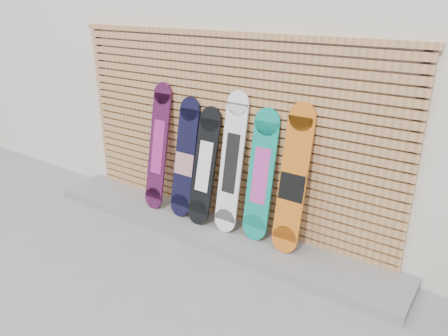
{
  "coord_description": "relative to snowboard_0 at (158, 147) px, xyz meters",
  "views": [
    {
      "loc": [
        2.58,
        -2.96,
        2.64
      ],
      "look_at": [
        0.01,
        0.75,
        0.85
      ],
      "focal_mm": 35.0,
      "sensor_mm": 36.0,
      "label": 1
    }
  ],
  "objects": [
    {
      "name": "snowboard_5",
      "position": [
        1.83,
        0.01,
        -0.01
      ],
      "size": [
        0.29,
        0.32,
        1.56
      ],
      "color": "orange",
      "rests_on": "concrete_step"
    },
    {
      "name": "ground",
      "position": [
        1.0,
        -0.77,
        -0.9
      ],
      "size": [
        80.0,
        80.0,
        0.0
      ],
      "primitive_type": "plane",
      "color": "gray",
      "rests_on": "ground"
    },
    {
      "name": "slat_wall",
      "position": [
        0.85,
        0.2,
        0.31
      ],
      "size": [
        4.26,
        0.08,
        2.29
      ],
      "color": "#AD7848",
      "rests_on": "ground"
    },
    {
      "name": "snowboard_4",
      "position": [
        1.44,
        0.04,
        -0.05
      ],
      "size": [
        0.3,
        0.28,
        1.45
      ],
      "color": "#0D8373",
      "rests_on": "concrete_step"
    },
    {
      "name": "snowboard_1",
      "position": [
        0.41,
        0.01,
        -0.07
      ],
      "size": [
        0.28,
        0.32,
        1.43
      ],
      "color": "black",
      "rests_on": "concrete_step"
    },
    {
      "name": "concrete_step",
      "position": [
        0.85,
        -0.09,
        -0.84
      ],
      "size": [
        4.6,
        0.7,
        0.12
      ],
      "primitive_type": "cube",
      "color": "slate",
      "rests_on": "ground"
    },
    {
      "name": "snowboard_2",
      "position": [
        0.72,
        -0.0,
        -0.1
      ],
      "size": [
        0.29,
        0.36,
        1.36
      ],
      "color": "black",
      "rests_on": "concrete_step"
    },
    {
      "name": "building",
      "position": [
        1.5,
        2.73,
        0.9
      ],
      "size": [
        12.0,
        5.0,
        3.6
      ],
      "primitive_type": "cube",
      "color": "beige",
      "rests_on": "ground"
    },
    {
      "name": "snowboard_3",
      "position": [
        1.08,
        0.02,
        0.01
      ],
      "size": [
        0.27,
        0.32,
        1.58
      ],
      "color": "white",
      "rests_on": "concrete_step"
    },
    {
      "name": "snowboard_0",
      "position": [
        0.0,
        0.0,
        0.0
      ],
      "size": [
        0.27,
        0.35,
        1.56
      ],
      "color": "black",
      "rests_on": "concrete_step"
    }
  ]
}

